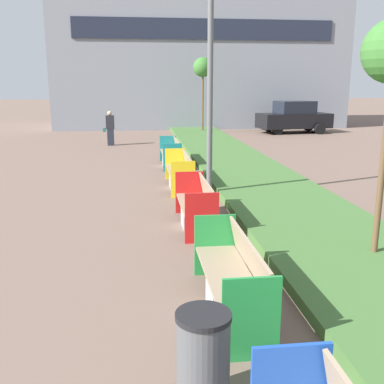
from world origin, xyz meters
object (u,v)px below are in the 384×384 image
(bench_yellow_frame, at_px, (180,174))
(parked_car_distant, at_px, (294,117))
(bench_teal_frame, at_px, (171,155))
(sapling_tree_far, at_px, (203,68))
(bench_red_frame, at_px, (197,209))
(litter_bin, at_px, (203,360))
(bench_green_frame, at_px, (232,282))
(pedestrian_walking, at_px, (110,128))

(bench_yellow_frame, bearing_deg, parked_car_distant, 59.42)
(bench_teal_frame, relative_size, sapling_tree_far, 0.52)
(bench_red_frame, bearing_deg, bench_yellow_frame, 89.94)
(litter_bin, xyz_separation_m, sapling_tree_far, (3.25, 22.69, 3.24))
(sapling_tree_far, bearing_deg, bench_red_frame, -98.54)
(litter_bin, bearing_deg, bench_teal_frame, 87.06)
(bench_red_frame, xyz_separation_m, sapling_tree_far, (2.62, 17.48, 3.33))
(sapling_tree_far, height_order, parked_car_distant, sapling_tree_far)
(bench_green_frame, bearing_deg, pedestrian_walking, 98.53)
(sapling_tree_far, relative_size, parked_car_distant, 0.98)
(bench_yellow_frame, distance_m, parked_car_distant, 15.73)
(bench_red_frame, bearing_deg, parked_car_distant, 64.89)
(litter_bin, distance_m, sapling_tree_far, 23.15)
(parked_car_distant, bearing_deg, bench_red_frame, -123.37)
(bench_teal_frame, xyz_separation_m, parked_car_distant, (8.00, 10.11, 0.54))
(bench_red_frame, xyz_separation_m, bench_teal_frame, (0.00, 6.97, 0.01))
(bench_teal_frame, relative_size, parked_car_distant, 0.51)
(bench_red_frame, bearing_deg, bench_teal_frame, 89.98)
(sapling_tree_far, bearing_deg, bench_green_frame, -97.12)
(bench_green_frame, xyz_separation_m, sapling_tree_far, (2.62, 20.98, 3.33))
(bench_red_frame, distance_m, sapling_tree_far, 17.99)
(bench_teal_frame, bearing_deg, parked_car_distant, 51.64)
(litter_bin, bearing_deg, bench_red_frame, 83.19)
(sapling_tree_far, xyz_separation_m, parked_car_distant, (5.38, -0.40, -2.79))
(bench_green_frame, bearing_deg, sapling_tree_far, 82.88)
(sapling_tree_far, bearing_deg, parked_car_distant, -4.30)
(bench_green_frame, relative_size, litter_bin, 2.48)
(bench_green_frame, xyz_separation_m, bench_red_frame, (-0.00, 3.50, -0.01))
(litter_bin, bearing_deg, sapling_tree_far, 81.86)
(bench_yellow_frame, distance_m, litter_bin, 8.78)
(bench_green_frame, distance_m, sapling_tree_far, 21.41)
(sapling_tree_far, xyz_separation_m, pedestrian_walking, (-5.06, -4.74, -2.89))
(bench_green_frame, bearing_deg, bench_red_frame, 90.04)
(litter_bin, bearing_deg, bench_green_frame, 69.94)
(bench_yellow_frame, height_order, sapling_tree_far, sapling_tree_far)
(litter_bin, relative_size, parked_car_distant, 0.21)
(bench_red_frame, xyz_separation_m, bench_yellow_frame, (0.00, 3.54, 0.01))
(litter_bin, bearing_deg, parked_car_distant, 68.84)
(litter_bin, distance_m, parked_car_distant, 23.90)
(sapling_tree_far, height_order, pedestrian_walking, sapling_tree_far)
(pedestrian_walking, bearing_deg, sapling_tree_far, 43.13)
(bench_green_frame, distance_m, parked_car_distant, 22.09)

